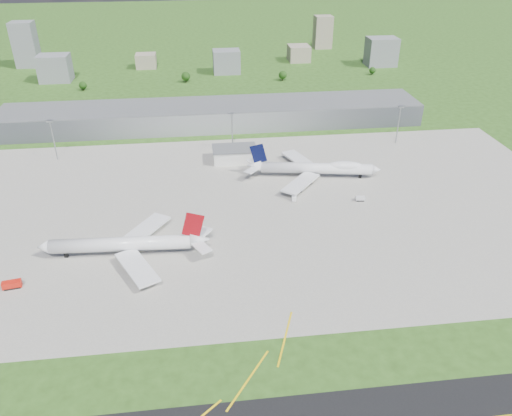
{
  "coord_description": "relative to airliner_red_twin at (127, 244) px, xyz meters",
  "views": [
    {
      "loc": [
        -11.23,
        -184.17,
        128.69
      ],
      "look_at": [
        14.1,
        23.43,
        9.0
      ],
      "focal_mm": 35.0,
      "sensor_mm": 36.0,
      "label": 1
    }
  ],
  "objects": [
    {
      "name": "ops_building",
      "position": [
        55.52,
        95.81,
        -1.51
      ],
      "size": [
        26.0,
        16.0,
        8.0
      ],
      "primitive_type": "cube",
      "color": "silver",
      "rests_on": "ground"
    },
    {
      "name": "tree_far_e",
      "position": [
        205.52,
        280.81,
        -0.98
      ],
      "size": [
        6.3,
        6.3,
        7.7
      ],
      "color": "#382314",
      "rests_on": "ground"
    },
    {
      "name": "bldg_tall_e",
      "position": [
        185.52,
        405.81,
        12.49
      ],
      "size": [
        20.0,
        18.0,
        36.0
      ],
      "primitive_type": "cube",
      "color": "gray",
      "rests_on": "ground"
    },
    {
      "name": "van_white_far",
      "position": [
        117.56,
        35.77,
        -4.25
      ],
      "size": [
        5.07,
        2.84,
        2.5
      ],
      "rotation": [
        0.0,
        0.0,
        -0.12
      ],
      "color": "silver",
      "rests_on": "ground"
    },
    {
      "name": "apron",
      "position": [
        55.52,
        35.81,
        -5.47
      ],
      "size": [
        360.0,
        190.0,
        0.08
      ],
      "primitive_type": "cube",
      "color": "gray",
      "rests_on": "ground"
    },
    {
      "name": "fire_truck",
      "position": [
        -44.46,
        -18.13,
        -3.87
      ],
      "size": [
        7.71,
        3.96,
        3.29
      ],
      "rotation": [
        0.0,
        0.0,
        0.17
      ],
      "color": "red",
      "rests_on": "ground"
    },
    {
      "name": "mast_west",
      "position": [
        -54.48,
        110.81,
        12.2
      ],
      "size": [
        3.5,
        2.0,
        25.9
      ],
      "color": "gray",
      "rests_on": "ground"
    },
    {
      "name": "bldg_w",
      "position": [
        -94.48,
        295.81,
        6.49
      ],
      "size": [
        28.0,
        22.0,
        24.0
      ],
      "primitive_type": "cube",
      "color": "slate",
      "rests_on": "ground"
    },
    {
      "name": "bldg_ce",
      "position": [
        145.52,
        345.81,
        2.49
      ],
      "size": [
        22.0,
        24.0,
        16.0
      ],
      "primitive_type": "cube",
      "color": "gray",
      "rests_on": "ground"
    },
    {
      "name": "mast_center",
      "position": [
        55.52,
        110.81,
        12.2
      ],
      "size": [
        3.5,
        2.0,
        25.9
      ],
      "color": "gray",
      "rests_on": "ground"
    },
    {
      "name": "ground",
      "position": [
        45.52,
        145.81,
        -5.51
      ],
      "size": [
        1400.0,
        1400.0,
        0.0
      ],
      "primitive_type": "plane",
      "color": "#2A4B17",
      "rests_on": "ground"
    },
    {
      "name": "van_white_near",
      "position": [
        82.8,
        40.96,
        -4.12
      ],
      "size": [
        3.4,
        5.84,
        2.76
      ],
      "rotation": [
        0.0,
        0.0,
        1.38
      ],
      "color": "white",
      "rests_on": "ground"
    },
    {
      "name": "bldg_c",
      "position": [
        65.52,
        305.81,
        5.49
      ],
      "size": [
        26.0,
        20.0,
        22.0
      ],
      "primitive_type": "cube",
      "color": "slate",
      "rests_on": "ground"
    },
    {
      "name": "mast_east",
      "position": [
        165.52,
        110.81,
        12.2
      ],
      "size": [
        3.5,
        2.0,
        25.9
      ],
      "color": "gray",
      "rests_on": "ground"
    },
    {
      "name": "tree_w",
      "position": [
        -64.48,
        260.81,
        -0.65
      ],
      "size": [
        6.75,
        6.75,
        8.25
      ],
      "color": "#382314",
      "rests_on": "ground"
    },
    {
      "name": "bldg_tall_w",
      "position": [
        -134.48,
        355.81,
        16.49
      ],
      "size": [
        22.0,
        20.0,
        44.0
      ],
      "primitive_type": "cube",
      "color": "slate",
      "rests_on": "ground"
    },
    {
      "name": "airliner_blue_quad",
      "position": [
        100.4,
        66.8,
        0.1
      ],
      "size": [
        76.99,
        59.72,
        20.18
      ],
      "rotation": [
        0.0,
        0.0,
        -0.17
      ],
      "color": "white",
      "rests_on": "ground"
    },
    {
      "name": "airliner_red_twin",
      "position": [
        0.0,
        0.0,
        0.0
      ],
      "size": [
        75.37,
        58.7,
        20.68
      ],
      "rotation": [
        0.0,
        0.0,
        3.09
      ],
      "color": "white",
      "rests_on": "ground"
    },
    {
      "name": "bldg_e",
      "position": [
        225.52,
        315.81,
        8.49
      ],
      "size": [
        30.0,
        22.0,
        28.0
      ],
      "primitive_type": "cube",
      "color": "slate",
      "rests_on": "ground"
    },
    {
      "name": "tug_yellow",
      "position": [
        -0.13,
        -4.63,
        -4.67
      ],
      "size": [
        3.37,
        2.32,
        1.59
      ],
      "rotation": [
        0.0,
        0.0,
        0.19
      ],
      "color": "#F1B30E",
      "rests_on": "ground"
    },
    {
      "name": "tree_c",
      "position": [
        25.52,
        275.81,
        0.33
      ],
      "size": [
        8.1,
        8.1,
        9.9
      ],
      "color": "#382314",
      "rests_on": "ground"
    },
    {
      "name": "tree_e",
      "position": [
        115.52,
        270.81,
        0.0
      ],
      "size": [
        7.65,
        7.65,
        9.35
      ],
      "color": "#382314",
      "rests_on": "ground"
    },
    {
      "name": "terminal",
      "position": [
        45.52,
        160.81,
        1.99
      ],
      "size": [
        300.0,
        42.0,
        15.0
      ],
      "primitive_type": "cube",
      "color": "gray",
      "rests_on": "ground"
    },
    {
      "name": "bldg_cw",
      "position": [
        -14.48,
        335.81,
        1.49
      ],
      "size": [
        20.0,
        18.0,
        14.0
      ],
      "primitive_type": "cube",
      "color": "gray",
      "rests_on": "ground"
    }
  ]
}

